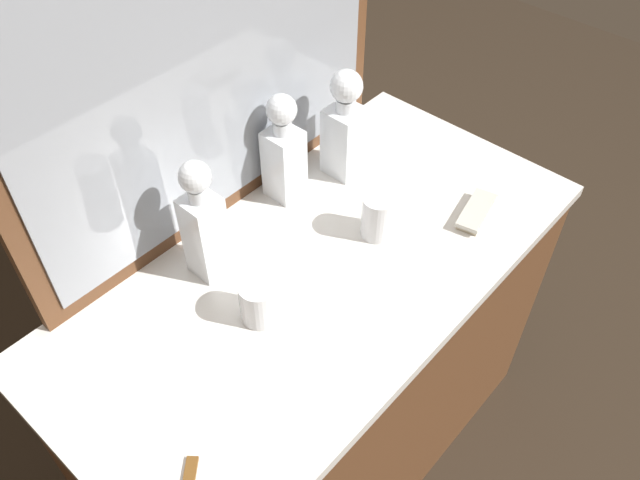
{
  "coord_description": "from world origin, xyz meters",
  "views": [
    {
      "loc": [
        -0.69,
        -0.62,
        1.87
      ],
      "look_at": [
        0.0,
        0.0,
        0.91
      ],
      "focal_mm": 36.52,
      "sensor_mm": 36.0,
      "label": 1
    }
  ],
  "objects_px": {
    "crystal_tumbler_front": "(261,303)",
    "silver_brush_left": "(476,212)",
    "crystal_decanter_far_right": "(204,230)",
    "crystal_tumbler_center": "(378,218)",
    "crystal_decanter_front": "(345,133)",
    "crystal_decanter_right": "(284,157)"
  },
  "relations": [
    {
      "from": "crystal_tumbler_front",
      "to": "silver_brush_left",
      "type": "xyz_separation_m",
      "value": [
        0.53,
        -0.16,
        -0.03
      ]
    },
    {
      "from": "crystal_decanter_far_right",
      "to": "crystal_tumbler_front",
      "type": "bearing_deg",
      "value": -95.92
    },
    {
      "from": "crystal_decanter_far_right",
      "to": "crystal_tumbler_front",
      "type": "distance_m",
      "value": 0.19
    },
    {
      "from": "crystal_tumbler_center",
      "to": "crystal_tumbler_front",
      "type": "distance_m",
      "value": 0.34
    },
    {
      "from": "crystal_decanter_front",
      "to": "silver_brush_left",
      "type": "relative_size",
      "value": 1.9
    },
    {
      "from": "crystal_tumbler_front",
      "to": "silver_brush_left",
      "type": "bearing_deg",
      "value": -16.93
    },
    {
      "from": "crystal_decanter_far_right",
      "to": "crystal_decanter_front",
      "type": "distance_m",
      "value": 0.44
    },
    {
      "from": "silver_brush_left",
      "to": "crystal_tumbler_center",
      "type": "bearing_deg",
      "value": 144.91
    },
    {
      "from": "crystal_decanter_far_right",
      "to": "crystal_decanter_front",
      "type": "bearing_deg",
      "value": 0.14
    },
    {
      "from": "crystal_decanter_right",
      "to": "crystal_decanter_front",
      "type": "distance_m",
      "value": 0.17
    },
    {
      "from": "crystal_tumbler_center",
      "to": "crystal_tumbler_front",
      "type": "bearing_deg",
      "value": 175.78
    },
    {
      "from": "crystal_decanter_far_right",
      "to": "crystal_tumbler_front",
      "type": "relative_size",
      "value": 3.12
    },
    {
      "from": "crystal_decanter_far_right",
      "to": "crystal_tumbler_center",
      "type": "bearing_deg",
      "value": -31.91
    },
    {
      "from": "crystal_decanter_right",
      "to": "silver_brush_left",
      "type": "bearing_deg",
      "value": -58.89
    },
    {
      "from": "crystal_decanter_right",
      "to": "crystal_tumbler_center",
      "type": "relative_size",
      "value": 2.57
    },
    {
      "from": "crystal_decanter_right",
      "to": "crystal_decanter_front",
      "type": "height_order",
      "value": "crystal_decanter_front"
    },
    {
      "from": "crystal_decanter_right",
      "to": "crystal_decanter_front",
      "type": "relative_size",
      "value": 0.98
    },
    {
      "from": "crystal_decanter_right",
      "to": "crystal_decanter_front",
      "type": "xyz_separation_m",
      "value": [
        0.16,
        -0.05,
        0.0
      ]
    },
    {
      "from": "crystal_decanter_far_right",
      "to": "crystal_decanter_front",
      "type": "relative_size",
      "value": 1.04
    },
    {
      "from": "crystal_decanter_front",
      "to": "crystal_tumbler_center",
      "type": "distance_m",
      "value": 0.24
    },
    {
      "from": "crystal_decanter_far_right",
      "to": "crystal_tumbler_center",
      "type": "xyz_separation_m",
      "value": [
        0.32,
        -0.2,
        -0.07
      ]
    },
    {
      "from": "crystal_tumbler_center",
      "to": "crystal_tumbler_front",
      "type": "relative_size",
      "value": 1.14
    }
  ]
}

